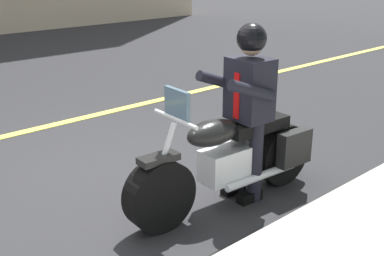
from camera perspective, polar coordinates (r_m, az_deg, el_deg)
ground_plane at (r=5.46m, az=-9.79°, el=-5.66°), size 80.00×80.00×0.00m
lane_center_stripe at (r=7.13m, az=-18.39°, el=-0.24°), size 60.00×0.16×0.01m
motorcycle_main at (r=4.70m, az=4.73°, el=-3.70°), size 2.22×0.68×1.26m
rider_main at (r=4.63m, az=6.65°, el=3.55°), size 0.65×0.58×1.74m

